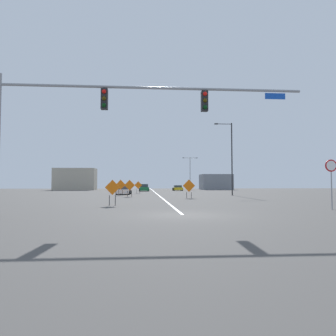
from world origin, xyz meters
The scene contains 16 objects.
ground centered at (0.00, 0.00, 0.00)m, with size 172.75×172.75×0.00m, color #4C4947.
road_centre_stripe centered at (0.00, 47.99, 0.00)m, with size 0.16×95.97×0.01m.
traffic_signal_assembly centered at (-3.81, -0.01, 5.36)m, with size 15.56×0.44×7.07m.
stop_sign centered at (9.56, 2.53, 2.16)m, with size 0.76×0.07×3.08m.
street_lamp_far_right centered at (9.79, 25.49, 5.44)m, with size 2.45×0.24×9.90m.
street_lamp_mid_right centered at (9.47, 60.85, 4.87)m, with size 3.79×0.24×8.20m.
construction_sign_median_near centered at (-4.27, 7.06, 1.19)m, with size 1.11×0.12×1.87m.
construction_sign_left_shoulder centered at (2.96, 18.13, 1.28)m, with size 1.37×0.09×2.05m.
construction_sign_left_lane centered at (-2.97, 36.68, 1.25)m, with size 1.29×0.10×1.99m.
construction_sign_median_far centered at (-5.19, 26.93, 1.35)m, with size 1.35×0.35×2.14m.
construction_sign_right_shoulder centered at (-3.76, 22.52, 1.30)m, with size 1.31×0.10×2.06m.
car_yellow_approaching centered at (5.66, 54.68, 0.57)m, with size 2.13×3.83×1.22m.
car_white_near centered at (-4.98, 30.55, 0.62)m, with size 2.09×4.29×1.29m.
car_green_passing centered at (-2.02, 50.13, 0.68)m, with size 2.19×4.55×1.51m.
roadside_building_west centered at (-19.29, 63.59, 2.72)m, with size 10.15×5.21×5.45m.
roadside_building_east centered at (17.13, 65.73, 2.03)m, with size 7.99×6.41×4.07m.
Camera 1 is at (-1.96, -15.70, 1.59)m, focal length 33.05 mm.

